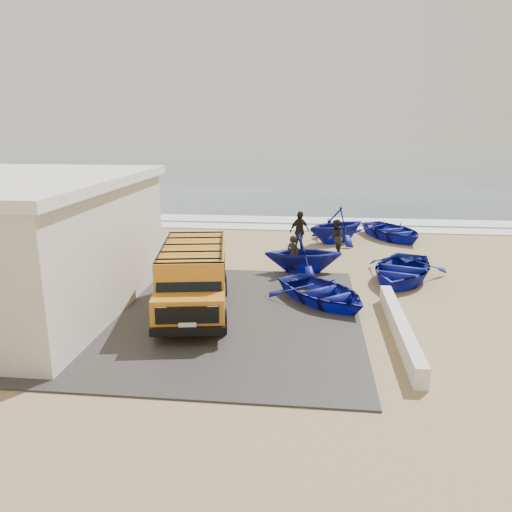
{
  "coord_description": "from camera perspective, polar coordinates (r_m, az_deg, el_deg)",
  "views": [
    {
      "loc": [
        2.39,
        -16.47,
        5.85
      ],
      "look_at": [
        0.46,
        0.99,
        1.2
      ],
      "focal_mm": 35.0,
      "sensor_mm": 36.0,
      "label": 1
    }
  ],
  "objects": [
    {
      "name": "surf_line",
      "position": [
        29.16,
        1.46,
        3.31
      ],
      "size": [
        180.0,
        1.6,
        0.06
      ],
      "primitive_type": "cube",
      "color": "white",
      "rests_on": "ground"
    },
    {
      "name": "boat_far_left",
      "position": [
        25.69,
        9.16,
        3.53
      ],
      "size": [
        4.52,
        4.45,
        1.8
      ],
      "primitive_type": "imported",
      "rotation": [
        0.0,
        0.0,
        -0.89
      ],
      "color": "#121A92",
      "rests_on": "ground"
    },
    {
      "name": "van",
      "position": [
        15.91,
        -7.17,
        -2.33
      ],
      "size": [
        2.83,
        5.41,
        2.21
      ],
      "rotation": [
        0.0,
        0.0,
        0.17
      ],
      "color": "orange",
      "rests_on": "ground"
    },
    {
      "name": "fisherman_back",
      "position": [
        23.8,
        4.98,
        2.88
      ],
      "size": [
        1.15,
        1.05,
        1.89
      ],
      "primitive_type": "imported",
      "rotation": [
        0.0,
        0.0,
        0.67
      ],
      "color": "black",
      "rests_on": "ground"
    },
    {
      "name": "boat_mid_left",
      "position": [
        20.21,
        5.45,
        0.35
      ],
      "size": [
        3.4,
        3.03,
        1.64
      ],
      "primitive_type": "imported",
      "rotation": [
        0.0,
        0.0,
        1.69
      ],
      "color": "#121A92",
      "rests_on": "ground"
    },
    {
      "name": "slab",
      "position": [
        16.2,
        -9.93,
        -6.47
      ],
      "size": [
        12.0,
        10.0,
        0.05
      ],
      "primitive_type": "cube",
      "color": "#383533",
      "rests_on": "ground"
    },
    {
      "name": "parapet",
      "position": [
        14.81,
        16.12,
        -7.9
      ],
      "size": [
        0.35,
        6.0,
        0.55
      ],
      "primitive_type": "cube",
      "color": "silver",
      "rests_on": "ground"
    },
    {
      "name": "boat_near_right",
      "position": [
        19.96,
        16.27,
        -1.48
      ],
      "size": [
        4.37,
        5.13,
        0.9
      ],
      "primitive_type": "imported",
      "rotation": [
        0.0,
        0.0,
        -0.34
      ],
      "color": "#121A92",
      "rests_on": "ground"
    },
    {
      "name": "fisherman_middle",
      "position": [
        22.94,
        9.1,
        2.05
      ],
      "size": [
        0.72,
        0.88,
        1.7
      ],
      "primitive_type": "imported",
      "rotation": [
        0.0,
        0.0,
        -1.67
      ],
      "color": "black",
      "rests_on": "ground"
    },
    {
      "name": "boat_far_right",
      "position": [
        27.13,
        15.28,
        2.8
      ],
      "size": [
        4.62,
        5.16,
        0.88
      ],
      "primitive_type": "imported",
      "rotation": [
        0.0,
        0.0,
        0.47
      ],
      "color": "#121A92",
      "rests_on": "ground"
    },
    {
      "name": "boat_near_left",
      "position": [
        16.92,
        7.61,
        -4.12
      ],
      "size": [
        4.5,
        4.66,
        0.79
      ],
      "primitive_type": "imported",
      "rotation": [
        0.0,
        0.0,
        0.68
      ],
      "color": "#121A92",
      "rests_on": "ground"
    },
    {
      "name": "ground",
      "position": [
        17.64,
        -1.86,
        -4.55
      ],
      "size": [
        160.0,
        160.0,
        0.0
      ],
      "primitive_type": "plane",
      "color": "tan"
    },
    {
      "name": "surf_wash",
      "position": [
        31.6,
        1.85,
        4.19
      ],
      "size": [
        180.0,
        2.2,
        0.04
      ],
      "primitive_type": "cube",
      "color": "white",
      "rests_on": "ground"
    },
    {
      "name": "fisherman_front",
      "position": [
        19.94,
        4.26,
        0.11
      ],
      "size": [
        0.7,
        0.64,
        1.6
      ],
      "primitive_type": "imported",
      "rotation": [
        0.0,
        0.0,
        2.58
      ],
      "color": "black",
      "rests_on": "ground"
    },
    {
      "name": "ocean",
      "position": [
        72.74,
        4.45,
        10.17
      ],
      "size": [
        180.0,
        88.0,
        0.01
      ],
      "primitive_type": "cube",
      "color": "#385166",
      "rests_on": "ground"
    }
  ]
}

